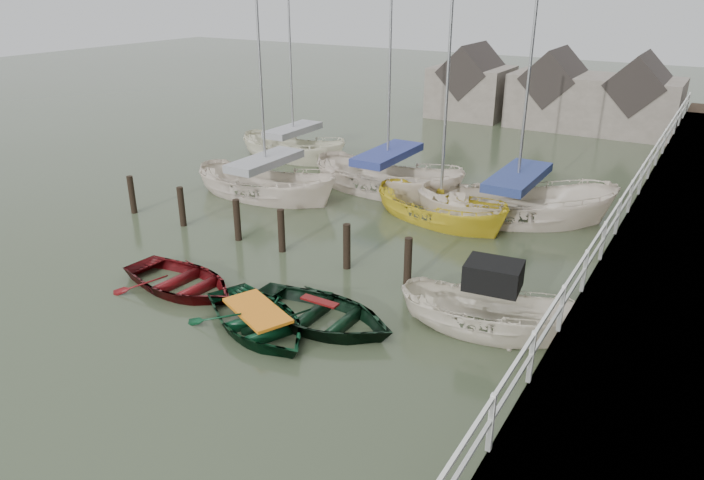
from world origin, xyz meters
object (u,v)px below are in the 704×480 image
Objects in this scene: sailboat_c at (440,220)px; rowboat_red at (182,289)px; sailboat_e at (294,157)px; sailboat_b at (387,190)px; rowboat_green at (258,329)px; rowboat_dkgreen at (320,324)px; motorboat at (486,328)px; sailboat_d at (514,218)px; sailboat_a at (267,195)px.

rowboat_red is at bearing 170.26° from sailboat_c.
sailboat_b is at bearing -107.05° from sailboat_e.
sailboat_e is (-8.66, 13.33, 0.06)m from rowboat_green.
rowboat_dkgreen is at bearing -139.20° from sailboat_e.
sailboat_e reaches higher than motorboat.
sailboat_b is 5.41m from sailboat_d.
sailboat_e is at bearing 56.89° from rowboat_green.
sailboat_e is (-5.46, 12.74, 0.06)m from rowboat_red.
sailboat_c is at bearing -111.27° from sailboat_e.
sailboat_a reaches higher than rowboat_red.
rowboat_red is 0.38× the size of sailboat_c.
motorboat is 0.46× the size of sailboat_c.
sailboat_e reaches higher than rowboat_green.
sailboat_c is (3.16, -1.91, -0.05)m from sailboat_b.
motorboat is 0.42× the size of sailboat_a.
sailboat_c is at bearing -117.27° from sailboat_b.
sailboat_c reaches higher than rowboat_dkgreen.
sailboat_d is at bearing -90.95° from sailboat_b.
sailboat_e reaches higher than rowboat_dkgreen.
rowboat_green is 0.32× the size of sailboat_d.
sailboat_e is at bearing 27.87° from rowboat_red.
rowboat_green is 0.33× the size of sailboat_b.
sailboat_d is (5.39, -0.45, -0.00)m from sailboat_b.
rowboat_green is at bearing -163.90° from sailboat_b.
motorboat reaches higher than rowboat_green.
sailboat_c is (-0.41, 8.23, 0.02)m from rowboat_dkgreen.
sailboat_e is at bearing 53.61° from sailboat_d.
sailboat_e is at bearing 44.70° from motorboat.
sailboat_a is at bearing 45.90° from rowboat_dkgreen.
rowboat_dkgreen reaches higher than rowboat_red.
motorboat is 17.08m from sailboat_e.
rowboat_green is at bearing 140.90° from sailboat_d.
rowboat_dkgreen is 0.42× the size of sailboat_e.
rowboat_green is 15.90m from sailboat_e.
sailboat_b reaches higher than rowboat_red.
rowboat_dkgreen is 0.89× the size of motorboat.
sailboat_e reaches higher than rowboat_red.
motorboat is at bearing -69.74° from rowboat_red.
motorboat is 7.60m from sailboat_c.
sailboat_b is (-7.23, 8.32, -0.03)m from motorboat.
sailboat_b is (3.76, 3.01, -0.00)m from sailboat_a.
sailboat_a is at bearing -152.18° from sailboat_e.
sailboat_a is 4.81m from sailboat_b.
rowboat_dkgreen is 15.75m from sailboat_e.
rowboat_red is 0.35× the size of sailboat_a.
rowboat_green is at bearing -95.76° from rowboat_red.
sailboat_b is at bearing -54.55° from sailboat_a.
sailboat_d is (1.82, 9.68, 0.06)m from rowboat_dkgreen.
sailboat_e is at bearing 74.51° from sailboat_b.
motorboat is (3.66, 1.82, 0.09)m from rowboat_dkgreen.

